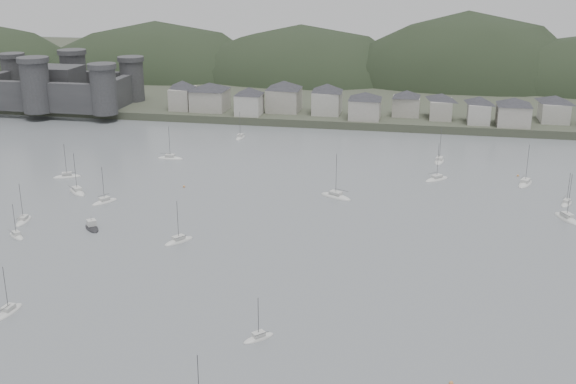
# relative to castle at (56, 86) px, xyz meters

# --- Properties ---
(ground) EXTENTS (900.00, 900.00, 0.00)m
(ground) POSITION_rel_castle_xyz_m (120.00, -179.80, -10.96)
(ground) COLOR slate
(ground) RESTS_ON ground
(far_shore_land) EXTENTS (900.00, 250.00, 3.00)m
(far_shore_land) POSITION_rel_castle_xyz_m (120.00, 115.20, -9.46)
(far_shore_land) COLOR #383D2D
(far_shore_land) RESTS_ON ground
(forested_ridge) EXTENTS (851.55, 103.94, 102.57)m
(forested_ridge) POSITION_rel_castle_xyz_m (124.83, 89.60, -22.25)
(forested_ridge) COLOR black
(forested_ridge) RESTS_ON ground
(castle) EXTENTS (66.00, 43.00, 20.00)m
(castle) POSITION_rel_castle_xyz_m (0.00, 0.00, 0.00)
(castle) COLOR #363638
(castle) RESTS_ON far_shore_land
(waterfront_town) EXTENTS (451.48, 28.46, 12.92)m
(waterfront_town) POSITION_rel_castle_xyz_m (170.59, 3.54, -2.30)
(waterfront_town) COLOR #9E9B91
(waterfront_town) RESTS_ON far_shore_land
(sailboat_lead) EXTENTS (8.34, 5.73, 10.96)m
(sailboat_lead) POSITION_rel_castle_xyz_m (49.08, -86.35, -10.79)
(sailboat_lead) COLOR silver
(sailboat_lead) RESTS_ON ground
(moored_fleet) EXTENTS (225.08, 177.15, 13.28)m
(moored_fleet) POSITION_rel_castle_xyz_m (125.46, -112.87, -10.79)
(moored_fleet) COLOR silver
(moored_fleet) RESTS_ON ground
(motor_launch_far) EXTENTS (6.73, 7.29, 3.76)m
(motor_launch_far) POSITION_rel_castle_xyz_m (75.22, -123.80, -10.67)
(motor_launch_far) COLOR black
(motor_launch_far) RESTS_ON ground
(mooring_buoys) EXTENTS (132.90, 130.29, 0.70)m
(mooring_buoys) POSITION_rel_castle_xyz_m (117.22, -133.32, -10.81)
(mooring_buoys) COLOR #CF8545
(mooring_buoys) RESTS_ON ground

